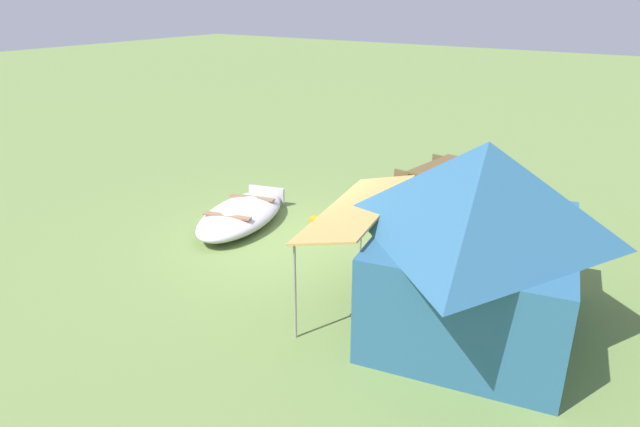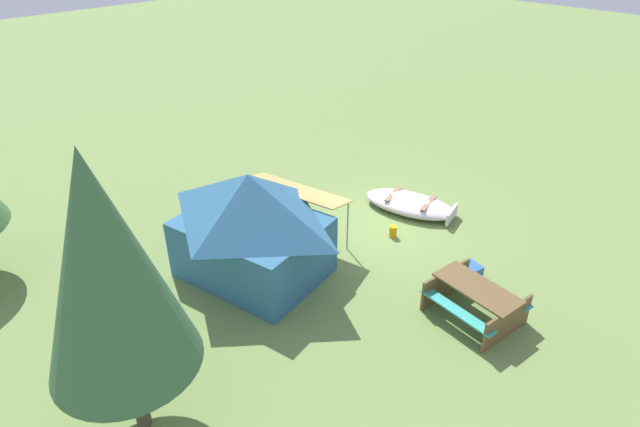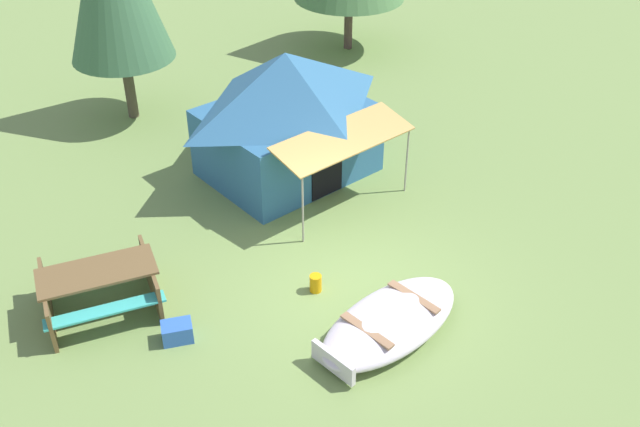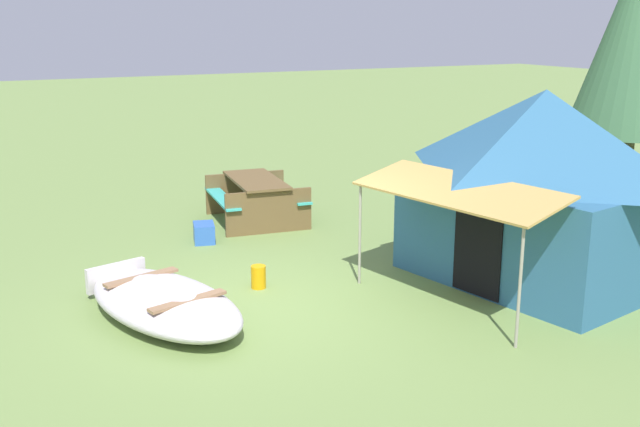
{
  "view_description": "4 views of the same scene",
  "coord_description": "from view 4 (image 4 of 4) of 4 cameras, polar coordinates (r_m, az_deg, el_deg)",
  "views": [
    {
      "loc": [
        7.51,
        5.8,
        4.35
      ],
      "look_at": [
        0.45,
        1.05,
        0.96
      ],
      "focal_mm": 31.39,
      "sensor_mm": 36.0,
      "label": 1
    },
    {
      "loc": [
        -7.62,
        9.92,
        7.62
      ],
      "look_at": [
        0.44,
        1.8,
        0.93
      ],
      "focal_mm": 29.63,
      "sensor_mm": 36.0,
      "label": 2
    },
    {
      "loc": [
        -5.14,
        -7.86,
        7.9
      ],
      "look_at": [
        -0.12,
        0.97,
        0.88
      ],
      "focal_mm": 40.84,
      "sensor_mm": 36.0,
      "label": 3
    },
    {
      "loc": [
        8.09,
        -3.42,
        3.5
      ],
      "look_at": [
        0.16,
        0.67,
        1.17
      ],
      "focal_mm": 41.67,
      "sensor_mm": 36.0,
      "label": 4
    }
  ],
  "objects": [
    {
      "name": "canvas_cabin_tent",
      "position": [
        10.52,
        16.5,
        2.28
      ],
      "size": [
        3.8,
        3.99,
        2.61
      ],
      "color": "#2D6289",
      "rests_on": "ground_plane"
    },
    {
      "name": "ground_plane",
      "position": [
        9.45,
        -4.09,
        -7.11
      ],
      "size": [
        80.0,
        80.0,
        0.0
      ],
      "primitive_type": "plane",
      "color": "olive"
    },
    {
      "name": "beached_rowboat",
      "position": [
        9.14,
        -11.9,
        -6.65
      ],
      "size": [
        2.92,
        1.91,
        0.44
      ],
      "color": "silver",
      "rests_on": "ground_plane"
    },
    {
      "name": "cooler_box",
      "position": [
        12.18,
        -8.89,
        -1.47
      ],
      "size": [
        0.53,
        0.43,
        0.31
      ],
      "primitive_type": "cube",
      "rotation": [
        0.0,
        0.0,
        2.88
      ],
      "color": "blue",
      "rests_on": "ground_plane"
    },
    {
      "name": "fuel_can",
      "position": [
        10.03,
        -4.75,
        -4.87
      ],
      "size": [
        0.24,
        0.24,
        0.31
      ],
      "primitive_type": "cylinder",
      "rotation": [
        0.0,
        0.0,
        3.39
      ],
      "color": "orange",
      "rests_on": "ground_plane"
    },
    {
      "name": "picnic_table",
      "position": [
        13.23,
        -4.92,
        1.45
      ],
      "size": [
        1.98,
        1.72,
        0.78
      ],
      "color": "brown",
      "rests_on": "ground_plane"
    },
    {
      "name": "pine_tree_back_right",
      "position": [
        14.65,
        23.33,
        12.65
      ],
      "size": [
        2.31,
        2.31,
        5.11
      ],
      "color": "#4E4432",
      "rests_on": "ground_plane"
    }
  ]
}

